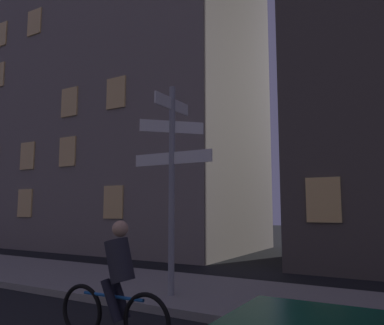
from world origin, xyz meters
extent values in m
cube|color=gray|center=(0.00, 7.26, 0.07)|extent=(40.00, 3.09, 0.14)
cylinder|color=gray|center=(1.45, 6.51, 2.17)|extent=(0.12, 0.12, 4.06)
cube|color=white|center=(1.45, 6.51, 3.85)|extent=(0.03, 1.18, 0.24)
cube|color=white|center=(1.45, 6.51, 3.39)|extent=(0.93, 0.93, 0.24)
cube|color=white|center=(1.45, 6.51, 2.76)|extent=(1.78, 0.03, 0.24)
torus|color=black|center=(1.46, 4.24, 0.36)|extent=(0.72, 0.08, 0.72)
torus|color=black|center=(2.56, 4.27, 0.36)|extent=(0.72, 0.08, 0.72)
cylinder|color=#1959A5|center=(2.01, 4.26, 0.61)|extent=(1.00, 0.07, 0.04)
cylinder|color=#26262D|center=(2.11, 4.26, 1.08)|extent=(0.46, 0.33, 0.61)
sphere|color=tan|center=(2.11, 4.26, 1.50)|extent=(0.22, 0.22, 0.22)
cylinder|color=black|center=(2.06, 4.17, 0.58)|extent=(0.34, 0.13, 0.55)
cylinder|color=black|center=(2.06, 4.35, 0.58)|extent=(0.34, 0.13, 0.55)
cube|color=slate|center=(-6.50, 14.24, 7.67)|extent=(12.55, 6.63, 15.34)
cube|color=#F2C672|center=(-9.01, 10.89, 2.00)|extent=(0.90, 0.06, 1.20)
cube|color=#F2C672|center=(-3.99, 10.89, 2.00)|extent=(0.90, 0.06, 1.20)
cube|color=#F2C672|center=(-9.01, 10.89, 4.06)|extent=(0.90, 0.06, 1.20)
cube|color=#F2C672|center=(-6.50, 10.89, 4.06)|extent=(0.90, 0.06, 1.20)
cube|color=#F2C672|center=(-6.50, 10.89, 6.11)|extent=(0.90, 0.06, 1.20)
cube|color=#F2C672|center=(-3.99, 10.89, 6.11)|extent=(0.90, 0.06, 1.20)
cube|color=#F2C672|center=(-11.53, 10.89, 10.23)|extent=(0.90, 0.06, 1.20)
cube|color=#F2C672|center=(-9.01, 10.89, 10.23)|extent=(0.90, 0.06, 1.20)
cube|color=#F2C672|center=(3.43, 10.84, 2.00)|extent=(0.90, 0.06, 1.20)
camera|label=1|loc=(5.57, 0.26, 1.77)|focal=35.75mm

